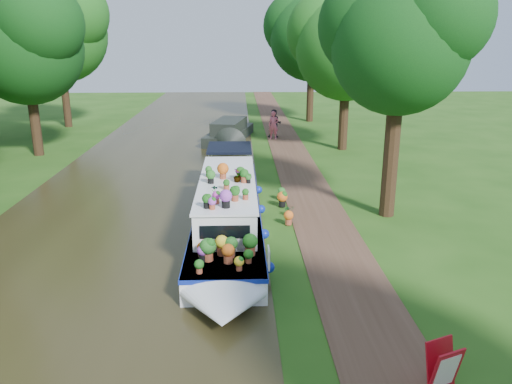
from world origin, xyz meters
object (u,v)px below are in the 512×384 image
Objects in this scene: pedestrian_pink at (274,125)px; second_boat at (229,133)px; sandwich_board at (443,371)px; plant_boat at (228,209)px; pedestrian_dark at (275,123)px.

second_boat is at bearing -160.72° from pedestrian_pink.
pedestrian_pink reaches higher than sandwich_board.
plant_boat reaches higher than pedestrian_pink.
pedestrian_dark reaches higher than second_boat.
second_boat reaches higher than sandwich_board.
pedestrian_dark is at bearing 80.70° from plant_boat.
second_boat is 7.45× the size of sandwich_board.
pedestrian_dark reaches higher than sandwich_board.
second_boat is at bearing 90.76° from plant_boat.
plant_boat is 9.47m from sandwich_board.
second_boat is 3.31m from pedestrian_dark.
plant_boat is 13.25× the size of sandwich_board.
pedestrian_dark reaches higher than pedestrian_pink.
sandwich_board is at bearing -67.54° from second_boat.
plant_boat reaches higher than second_boat.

